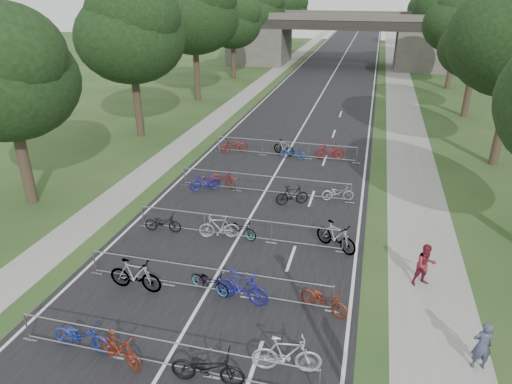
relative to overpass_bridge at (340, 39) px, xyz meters
The scene contains 44 objects.
road 15.41m from the overpass_bridge, 90.00° to the right, with size 11.00×140.00×0.01m, color black.
sidewalk_right 17.36m from the overpass_bridge, 61.93° to the right, with size 3.00×140.00×0.01m, color gray.
sidewalk_left 17.14m from the overpass_bridge, 116.57° to the right, with size 2.00×140.00×0.01m, color gray.
lane_markings 15.41m from the overpass_bridge, 90.00° to the right, with size 0.12×140.00×0.00m, color silver.
overpass_bridge is the anchor object (origin of this frame).
tree_left_0 50.47m from the overpass_bridge, 103.07° to the right, with size 6.72×6.72×10.25m.
tree_left_1 38.97m from the overpass_bridge, 107.08° to the right, with size 7.56×7.56×11.53m.
tree_left_2 27.92m from the overpass_bridge, 114.44° to the right, with size 8.40×8.40×12.81m.
tree_right_2 28.39m from the overpass_bridge, 62.40° to the right, with size 6.16×6.16×9.39m.
tree_left_3 17.59m from the overpass_bridge, 131.07° to the right, with size 6.72×6.72×10.25m.
tree_right_3 18.82m from the overpass_bridge, 44.93° to the right, with size 7.17×7.17×10.93m.
tree_left_4 12.05m from the overpass_bridge, behind, with size 7.56×7.56×11.53m.
tree_right_4 13.86m from the overpass_bridge, ahead, with size 8.18×8.18×12.47m.
tree_left_5 16.44m from the overpass_bridge, 136.20° to the left, with size 8.40×8.40×12.81m.
tree_right_5 17.23m from the overpass_bridge, 39.82° to the left, with size 6.16×6.16×9.39m.
tree_left_6 25.77m from the overpass_bridge, 116.43° to the left, with size 6.72×6.72×10.25m.
tree_right_6 26.62m from the overpass_bridge, 60.25° to the left, with size 7.17×7.17×10.93m.
barrier_row_2 57.88m from the overpass_bridge, 90.00° to the right, with size 9.70×0.08×1.10m.
barrier_row_3 54.08m from the overpass_bridge, 90.00° to the right, with size 9.70×0.08×1.10m.
barrier_row_4 50.09m from the overpass_bridge, 90.00° to the right, with size 9.70×0.08×1.10m.
barrier_row_5 45.10m from the overpass_bridge, 90.00° to the right, with size 9.70×0.08×1.10m.
barrier_row_6 39.11m from the overpass_bridge, 90.00° to the right, with size 9.70×0.08×1.10m.
bike_8 57.83m from the overpass_bridge, 92.72° to the right, with size 0.68×1.94×1.02m, color #1D31A0.
bike_9 58.03m from the overpass_bridge, 91.26° to the right, with size 0.50×1.78×1.07m, color maroon.
bike_10 58.07m from the overpass_bridge, 88.52° to the right, with size 0.75×2.16×1.13m, color black.
bike_11 57.19m from the overpass_bridge, 86.43° to the right, with size 0.58×2.06×1.24m, color #BBBAC3.
bike_12 54.66m from the overpass_bridge, 92.71° to the right, with size 0.59×2.10×1.26m, color #96989D.
bike_13 54.06m from the overpass_bridge, 89.87° to the right, with size 0.59×1.68×0.88m, color #96989D.
bike_14 54.31m from the overpass_bridge, 88.53° to the right, with size 0.58×2.06×1.24m, color #1C1A94.
bike_15 54.27m from the overpass_bridge, 85.45° to the right, with size 0.64×1.83×0.96m, color maroon.
bike_16 50.42m from the overpass_bridge, 93.99° to the right, with size 0.60×1.72×0.90m, color black.
bike_17 50.21m from the overpass_bridge, 90.95° to the right, with size 0.51×1.82×1.09m, color #97969D.
bike_18 49.96m from the overpass_bridge, 89.93° to the right, with size 0.59×1.70×0.89m, color #96989D.
bike_19 50.07m from the overpass_bridge, 85.06° to the right, with size 0.59×2.08×1.25m, color #96989D.
bike_20 45.61m from the overpass_bridge, 94.07° to the right, with size 0.48×1.69×1.02m, color navy.
bike_21 44.98m from the overpass_bridge, 93.25° to the right, with size 0.71×2.02×1.06m, color maroon.
bike_22 46.06m from the overpass_bridge, 87.87° to the right, with size 0.49×1.72×1.04m, color black.
bike_23 45.14m from the overpass_bridge, 84.97° to the right, with size 0.58×1.68×0.88m, color #9E9EA5.
bike_24 39.23m from the overpass_bridge, 95.14° to the right, with size 0.66×1.88×0.99m, color maroon.
bike_25 38.69m from the overpass_bridge, 90.28° to the right, with size 0.47×1.66×1.00m, color #96989D.
bike_26 39.37m from the overpass_bridge, 89.22° to the right, with size 0.60×1.71×0.90m, color #1B3F99.
bike_27 38.89m from the overpass_bridge, 85.74° to the right, with size 0.53×1.89×1.13m, color maroon.
pedestrian_a 56.23m from the overpass_bridge, 80.75° to the right, with size 0.60×0.39×1.63m, color #393B56.
pedestrian_b 52.17m from the overpass_bridge, 81.45° to the right, with size 0.83×0.64×1.70m, color maroon.
Camera 1 is at (5.20, -1.93, 10.34)m, focal length 32.00 mm.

